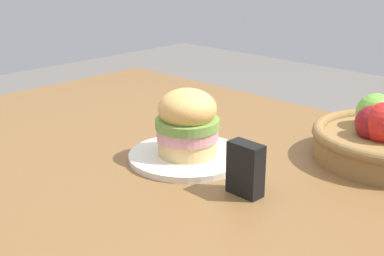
# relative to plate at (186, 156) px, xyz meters

# --- Properties ---
(dining_table) EXTENTS (1.40, 0.90, 0.75)m
(dining_table) POSITION_rel_plate_xyz_m (0.00, 0.02, -0.11)
(dining_table) COLOR brown
(dining_table) RESTS_ON ground_plane
(plate) EXTENTS (0.23, 0.23, 0.01)m
(plate) POSITION_rel_plate_xyz_m (0.00, 0.00, 0.00)
(plate) COLOR silver
(plate) RESTS_ON dining_table
(sandwich) EXTENTS (0.12, 0.12, 0.13)m
(sandwich) POSITION_rel_plate_xyz_m (0.00, -0.00, 0.07)
(sandwich) COLOR #E5BC75
(sandwich) RESTS_ON plate
(napkin_holder) EXTENTS (0.06, 0.03, 0.09)m
(napkin_holder) POSITION_rel_plate_xyz_m (0.18, -0.04, 0.04)
(napkin_holder) COLOR black
(napkin_holder) RESTS_ON dining_table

